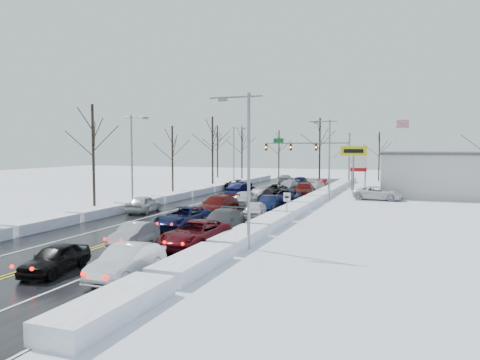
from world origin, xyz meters
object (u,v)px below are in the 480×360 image
at_px(traffic_signal_mast, 316,150).
at_px(flagpole, 397,147).
at_px(oncoming_car_0, 241,196).
at_px(queued_car_0, 56,273).
at_px(tires_plus_sign, 354,154).
at_px(dealership_building, 471,174).

height_order(traffic_signal_mast, flagpole, flagpole).
xyz_separation_m(traffic_signal_mast, oncoming_car_0, (-5.34, -18.84, -5.48)).
distance_m(traffic_signal_mast, queued_car_0, 54.38).
distance_m(traffic_signal_mast, flagpole, 11.90).
height_order(tires_plus_sign, queued_car_0, tires_plus_sign).
bearing_deg(flagpole, dealership_building, -53.73).
relative_size(traffic_signal_mast, flagpole, 1.33).
height_order(traffic_signal_mast, dealership_building, traffic_signal_mast).
bearing_deg(dealership_building, traffic_signal_mast, 154.05).
xyz_separation_m(tires_plus_sign, flagpole, (4.67, 14.01, 0.93)).
distance_m(traffic_signal_mast, dealership_building, 23.01).
distance_m(traffic_signal_mast, oncoming_car_0, 20.33).
bearing_deg(flagpole, traffic_signal_mast, -170.27).
xyz_separation_m(dealership_building, queued_car_0, (-22.28, -44.08, -2.66)).
bearing_deg(tires_plus_sign, oncoming_car_0, -151.10).
distance_m(queued_car_0, oncoming_car_0, 35.42).
relative_size(traffic_signal_mast, queued_car_0, 3.29).
bearing_deg(dealership_building, queued_car_0, -116.81).
bearing_deg(dealership_building, flagpole, 126.27).
xyz_separation_m(traffic_signal_mast, queued_car_0, (-1.75, -54.07, -5.48)).
xyz_separation_m(dealership_building, oncoming_car_0, (-25.87, -8.85, -2.66)).
xyz_separation_m(traffic_signal_mast, flagpole, (11.72, 2.01, 0.45)).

